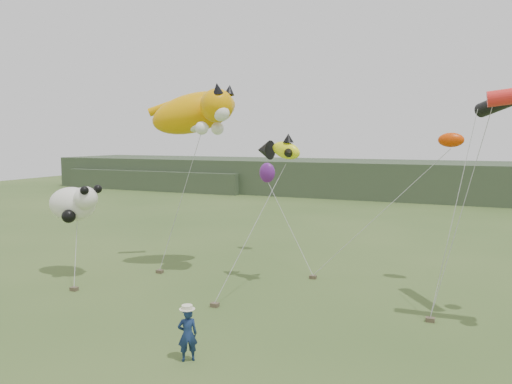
# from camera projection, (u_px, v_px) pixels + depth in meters

# --- Properties ---
(ground) EXTENTS (120.00, 120.00, 0.00)m
(ground) POSITION_uv_depth(u_px,v_px,m) (208.00, 341.00, 16.51)
(ground) COLOR #385123
(ground) RESTS_ON ground
(headland) EXTENTS (90.00, 13.00, 4.00)m
(headland) POSITION_uv_depth(u_px,v_px,m) (371.00, 179.00, 58.27)
(headland) COLOR #2D3D28
(headland) RESTS_ON ground
(festival_attendant) EXTENTS (0.71, 0.68, 1.63)m
(festival_attendant) POSITION_uv_depth(u_px,v_px,m) (188.00, 334.00, 14.95)
(festival_attendant) COLOR navy
(festival_attendant) RESTS_ON ground
(sandbag_anchors) EXTENTS (14.99, 6.25, 0.16)m
(sandbag_anchors) POSITION_uv_depth(u_px,v_px,m) (231.00, 290.00, 21.70)
(sandbag_anchors) COLOR brown
(sandbag_anchors) RESTS_ON ground
(cat_kite) EXTENTS (5.69, 4.05, 2.94)m
(cat_kite) POSITION_uv_depth(u_px,v_px,m) (199.00, 112.00, 24.64)
(cat_kite) COLOR #E59B01
(cat_kite) RESTS_ON ground
(fish_kite) EXTENTS (2.42, 1.57, 1.27)m
(fish_kite) POSITION_uv_depth(u_px,v_px,m) (278.00, 150.00, 22.39)
(fish_kite) COLOR #F7FC17
(fish_kite) RESTS_ON ground
(panda_kite) EXTENTS (2.92, 1.89, 1.81)m
(panda_kite) POSITION_uv_depth(u_px,v_px,m) (74.00, 204.00, 24.00)
(panda_kite) COLOR white
(panda_kite) RESTS_ON ground
(misc_kites) EXTENTS (11.01, 3.58, 2.81)m
(misc_kites) POSITION_uv_depth(u_px,v_px,m) (328.00, 162.00, 26.14)
(misc_kites) COLOR #D93B02
(misc_kites) RESTS_ON ground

